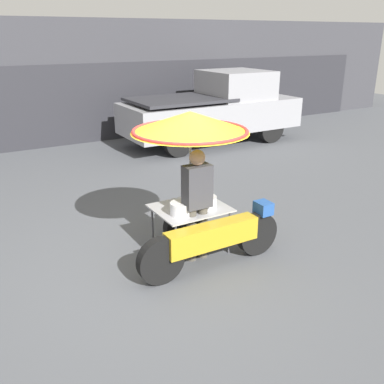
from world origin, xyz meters
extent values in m
plane|color=#4C4F54|center=(0.00, 0.00, 0.00)|extent=(36.00, 36.00, 0.00)
cube|color=#38383D|center=(0.00, 8.61, 1.72)|extent=(28.00, 2.00, 3.44)
cube|color=#28282D|center=(0.00, 7.58, 1.12)|extent=(23.80, 0.06, 2.24)
cylinder|color=black|center=(1.22, -0.33, 0.32)|extent=(0.63, 0.14, 0.63)
cylinder|color=black|center=(-0.32, -0.33, 0.32)|extent=(0.63, 0.14, 0.63)
cube|color=#B7931E|center=(0.45, -0.33, 0.48)|extent=(1.36, 0.24, 0.32)
cube|color=#234C93|center=(1.31, -0.33, 0.70)|extent=(0.20, 0.24, 0.18)
cylinder|color=black|center=(0.45, 0.51, 0.28)|extent=(0.57, 0.14, 0.57)
cylinder|color=#515156|center=(0.89, -0.11, 0.33)|extent=(0.03, 0.03, 0.66)
cylinder|color=#515156|center=(0.89, 0.62, 0.33)|extent=(0.03, 0.03, 0.66)
cylinder|color=#515156|center=(0.01, -0.11, 0.33)|extent=(0.03, 0.03, 0.66)
cylinder|color=#515156|center=(0.01, 0.62, 0.33)|extent=(0.03, 0.03, 0.66)
cube|color=#9E9EA3|center=(0.45, 0.25, 0.67)|extent=(1.03, 0.86, 0.02)
cylinder|color=#B2B2B7|center=(0.45, 0.25, 1.23)|extent=(0.03, 0.03, 1.09)
cone|color=yellow|center=(0.45, 0.25, 1.91)|extent=(1.61, 1.61, 0.28)
torus|color=red|center=(0.45, 0.25, 1.79)|extent=(1.58, 1.58, 0.05)
cylinder|color=silver|center=(0.22, 0.10, 0.77)|extent=(0.31, 0.31, 0.17)
cylinder|color=silver|center=(0.63, 0.12, 0.77)|extent=(0.31, 0.31, 0.17)
cylinder|color=#1E936B|center=(0.73, 0.49, 0.77)|extent=(0.21, 0.21, 0.17)
cylinder|color=#4C473D|center=(0.32, -0.01, 0.39)|extent=(0.14, 0.14, 0.79)
cylinder|color=#4C473D|center=(0.50, -0.01, 0.39)|extent=(0.14, 0.14, 0.79)
cube|color=#38383D|center=(0.41, -0.01, 1.09)|extent=(0.38, 0.22, 0.59)
sphere|color=tan|center=(0.41, -0.01, 1.49)|extent=(0.21, 0.21, 0.21)
cylinder|color=black|center=(5.87, 4.86, 0.40)|extent=(0.80, 0.24, 0.80)
cylinder|color=black|center=(5.87, 6.52, 0.40)|extent=(0.80, 0.24, 0.80)
cylinder|color=black|center=(2.78, 4.86, 0.40)|extent=(0.80, 0.24, 0.80)
cylinder|color=black|center=(2.78, 6.52, 0.40)|extent=(0.80, 0.24, 0.80)
cube|color=#939399|center=(4.32, 5.69, 0.82)|extent=(5.16, 1.95, 0.83)
cube|color=#939399|center=(5.15, 5.69, 1.63)|extent=(1.75, 1.80, 0.79)
cube|color=#2D2D33|center=(3.29, 5.69, 1.33)|extent=(2.68, 1.87, 0.08)
camera|label=1|loc=(-2.40, -4.65, 3.02)|focal=40.00mm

